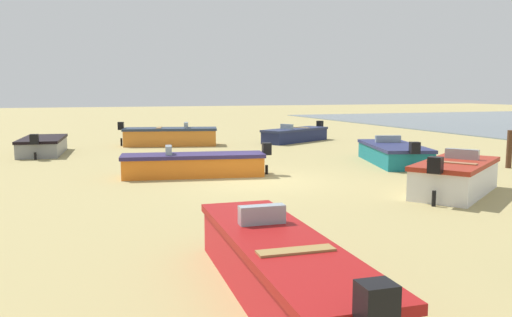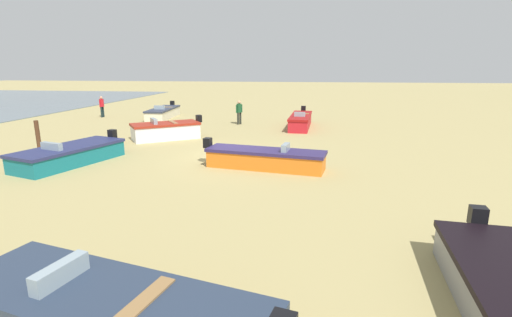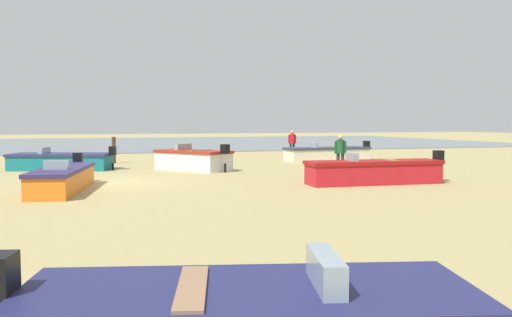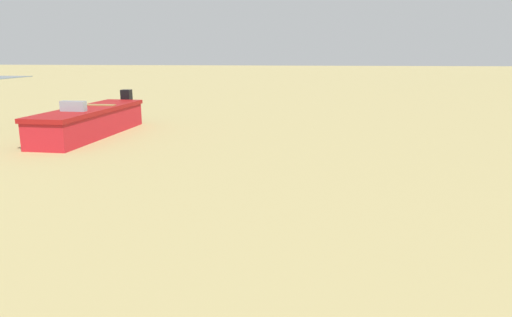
{
  "view_description": "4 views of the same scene",
  "coord_description": "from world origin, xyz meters",
  "views": [
    {
      "loc": [
        -15.06,
        5.37,
        2.79
      ],
      "look_at": [
        -1.1,
        0.42,
        0.85
      ],
      "focal_mm": 36.26,
      "sensor_mm": 36.0,
      "label": 1
    },
    {
      "loc": [
        15.54,
        3.29,
        3.9
      ],
      "look_at": [
        4.34,
        1.73,
        1.1
      ],
      "focal_mm": 26.26,
      "sensor_mm": 36.0,
      "label": 2
    },
    {
      "loc": [
        0.6,
        19.3,
        2.16
      ],
      "look_at": [
        -3.85,
        4.97,
        1.13
      ],
      "focal_mm": 37.46,
      "sensor_mm": 36.0,
      "label": 3
    },
    {
      "loc": [
        3.95,
        9.05,
        2.4
      ],
      "look_at": [
        -2.4,
        8.37,
        0.93
      ],
      "focal_mm": 32.55,
      "sensor_mm": 36.0,
      "label": 4
    }
  ],
  "objects": [
    {
      "name": "boat_cream_7",
      "position": [
        -11.96,
        -7.75,
        0.4
      ],
      "size": [
        5.16,
        1.75,
        1.09
      ],
      "rotation": [
        0.0,
        0.0,
        4.79
      ],
      "color": "beige",
      "rests_on": "ground"
    },
    {
      "name": "boat_white_10",
      "position": [
        -3.8,
        -4.39,
        0.46
      ],
      "size": [
        3.34,
        3.82,
        1.21
      ],
      "rotation": [
        0.0,
        0.0,
        3.75
      ],
      "color": "silver",
      "rests_on": "ground"
    },
    {
      "name": "boat_teal_6",
      "position": [
        1.88,
        -6.29,
        0.38
      ],
      "size": [
        4.78,
        2.97,
        1.06
      ],
      "rotation": [
        0.0,
        0.0,
        4.41
      ],
      "color": "#156D79",
      "rests_on": "ground"
    },
    {
      "name": "beach_walker_distant",
      "position": [
        -11.76,
        -12.65,
        0.95
      ],
      "size": [
        0.53,
        0.36,
        1.62
      ],
      "rotation": [
        0.0,
        0.0,
        3.07
      ],
      "color": "black",
      "rests_on": "ground"
    },
    {
      "name": "mooring_post_near_water",
      "position": [
        -0.56,
        -9.56,
        0.69
      ],
      "size": [
        0.2,
        0.2,
        1.38
      ],
      "primitive_type": "cylinder",
      "color": "#4B2D1C",
      "rests_on": "ground"
    },
    {
      "name": "ground_plane",
      "position": [
        0.0,
        0.0,
        0.0
      ],
      "size": [
        160.0,
        160.0,
        0.0
      ],
      "primitive_type": "plane",
      "color": "tan"
    },
    {
      "name": "boat_red_2",
      "position": [
        -8.85,
        2.82,
        0.43
      ],
      "size": [
        5.13,
        1.49,
        1.14
      ],
      "rotation": [
        0.0,
        0.0,
        4.66
      ],
      "color": "red",
      "rests_on": "ground"
    },
    {
      "name": "boat_orange_0",
      "position": [
        1.45,
        1.68,
        0.39
      ],
      "size": [
        1.99,
        4.98,
        1.07
      ],
      "rotation": [
        0.0,
        0.0,
        6.11
      ],
      "color": "orange",
      "rests_on": "ground"
    },
    {
      "name": "beach_walker_foreground",
      "position": [
        -9.61,
        -1.38,
        0.95
      ],
      "size": [
        0.48,
        0.48,
        1.62
      ],
      "rotation": [
        0.0,
        0.0,
        5.55
      ],
      "color": "#252822",
      "rests_on": "ground"
    }
  ]
}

